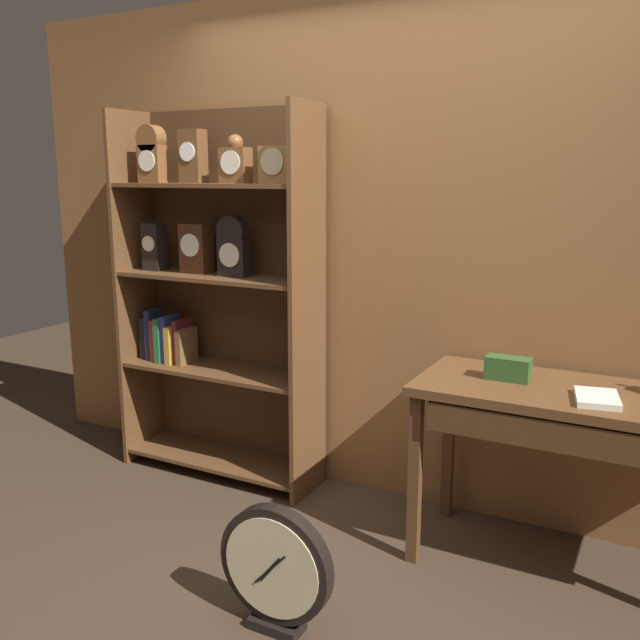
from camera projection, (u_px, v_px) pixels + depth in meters
name	position (u px, v px, depth m)	size (l,w,h in m)	color
ground_plane	(265.00, 638.00, 2.53)	(10.00, 10.00, 0.00)	#3D2D21
back_wood_panel	(405.00, 252.00, 3.42)	(4.80, 0.05, 2.60)	brown
bookshelf	(214.00, 290.00, 3.77)	(1.17, 0.36, 2.03)	brown
workbench	(596.00, 418.00, 2.76)	(1.47, 0.58, 0.81)	brown
toolbox_small	(508.00, 368.00, 2.94)	(0.19, 0.09, 0.10)	#2D5123
open_repair_manual	(597.00, 398.00, 2.66)	(0.16, 0.22, 0.03)	silver
round_clock_large	(275.00, 568.00, 2.52)	(0.46, 0.11, 0.50)	black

